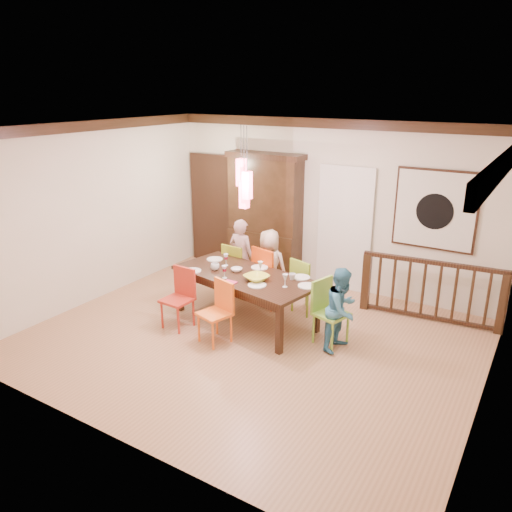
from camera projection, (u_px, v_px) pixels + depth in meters
The scene contains 37 objects.
floor at pixel (251, 339), 7.06m from camera, with size 6.00×6.00×0.00m, color #A3724F.
ceiling at pixel (250, 129), 6.13m from camera, with size 6.00×6.00×0.00m, color white.
wall_back at pixel (327, 205), 8.61m from camera, with size 6.00×6.00×0.00m, color beige.
wall_left at pixel (94, 213), 8.08m from camera, with size 5.00×5.00×0.00m, color beige.
wall_right at pixel (498, 286), 5.11m from camera, with size 5.00×5.00×0.00m, color beige.
crown_molding at pixel (250, 135), 6.16m from camera, with size 6.00×5.00×0.16m, color black, non-canonical shape.
panel_door at pixel (214, 211), 9.89m from camera, with size 1.04×0.07×2.24m, color black.
white_doorway at pixel (344, 231), 8.54m from camera, with size 0.97×0.05×2.22m, color silver.
painting at pixel (435, 210), 7.64m from camera, with size 1.25×0.06×1.25m.
pendant_cluster at pixel (244, 184), 6.96m from camera, with size 0.27×0.21×1.14m.
dining_table at pixel (245, 279), 7.42m from camera, with size 2.36×1.40×0.75m.
chair_far_left at pixel (239, 265), 8.44m from camera, with size 0.44×0.44×0.91m.
chair_far_mid at pixel (271, 272), 8.01m from camera, with size 0.55×0.55×1.00m.
chair_far_right at pixel (308, 282), 7.77m from camera, with size 0.50×0.50×0.89m.
chair_near_left at pixel (177, 295), 7.26m from camera, with size 0.42×0.42×0.89m.
chair_near_mid at pixel (214, 309), 6.84m from camera, with size 0.49×0.49×0.87m.
chair_end_right at pixel (332, 309), 6.80m from camera, with size 0.51×0.51×0.91m.
china_hutch at pixel (265, 216), 9.10m from camera, with size 1.45×0.46×2.30m.
balustrade at pixel (431, 290), 7.49m from camera, with size 2.10×0.29×0.96m.
person_far_left at pixel (241, 257), 8.46m from camera, with size 0.48×0.31×1.31m, color #D5A2AA.
person_far_mid at pixel (269, 267), 8.10m from camera, with size 0.60×0.39×1.24m, color #C3AA93.
person_end_right at pixel (342, 309), 6.64m from camera, with size 0.56×0.44×1.15m, color teal.
serving_bowl at pixel (256, 278), 7.15m from camera, with size 0.34×0.34×0.08m, color gold.
small_bowl at pixel (237, 270), 7.51m from camera, with size 0.17×0.17×0.05m, color white.
cup_left at pixel (215, 267), 7.55m from camera, with size 0.13×0.13×0.11m, color silver.
cup_right at pixel (292, 277), 7.18m from camera, with size 0.10×0.10×0.09m, color silver.
plate_far_left at pixel (215, 259), 8.03m from camera, with size 0.26×0.26×0.01m, color white.
plate_far_mid at pixel (260, 267), 7.66m from camera, with size 0.26×0.26×0.01m, color white.
plate_far_right at pixel (301, 277), 7.26m from camera, with size 0.26×0.26×0.01m, color white.
plate_near_left at pixel (193, 271), 7.52m from camera, with size 0.26×0.26×0.01m, color white.
plate_near_mid at pixel (257, 285), 6.97m from camera, with size 0.26×0.26×0.01m, color white.
plate_end_right at pixel (307, 286), 6.95m from camera, with size 0.26×0.26×0.01m, color white.
wine_glass_a at pixel (226, 260), 7.74m from camera, with size 0.08×0.08×0.19m, color #590C19, non-canonical shape.
wine_glass_b at pixel (260, 268), 7.40m from camera, with size 0.08×0.08×0.19m, color silver, non-canonical shape.
wine_glass_c at pixel (224, 272), 7.23m from camera, with size 0.08×0.08×0.19m, color #590C19, non-canonical shape.
wine_glass_d at pixel (285, 281), 6.90m from camera, with size 0.08×0.08×0.19m, color silver, non-canonical shape.
napkin at pixel (230, 282), 7.07m from camera, with size 0.18×0.14×0.01m, color #D83359.
Camera 1 is at (3.36, -5.34, 3.39)m, focal length 35.00 mm.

